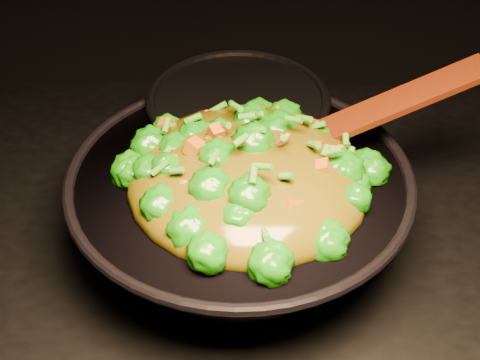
# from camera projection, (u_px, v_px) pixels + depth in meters

# --- Properties ---
(wok) EXTENTS (0.39, 0.39, 0.11)m
(wok) POSITION_uv_depth(u_px,v_px,m) (240.00, 210.00, 0.80)
(wok) COLOR black
(wok) RESTS_ON stovetop
(stir_fry) EXTENTS (0.30, 0.30, 0.09)m
(stir_fry) POSITION_uv_depth(u_px,v_px,m) (249.00, 150.00, 0.73)
(stir_fry) COLOR #197908
(stir_fry) RESTS_ON wok
(spatula) EXTENTS (0.27, 0.09, 0.11)m
(spatula) POSITION_uv_depth(u_px,v_px,m) (368.00, 114.00, 0.78)
(spatula) COLOR #361207
(spatula) RESTS_ON wok
(back_pot) EXTENTS (0.26, 0.26, 0.13)m
(back_pot) POSITION_uv_depth(u_px,v_px,m) (238.00, 134.00, 0.90)
(back_pot) COLOR black
(back_pot) RESTS_ON stovetop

